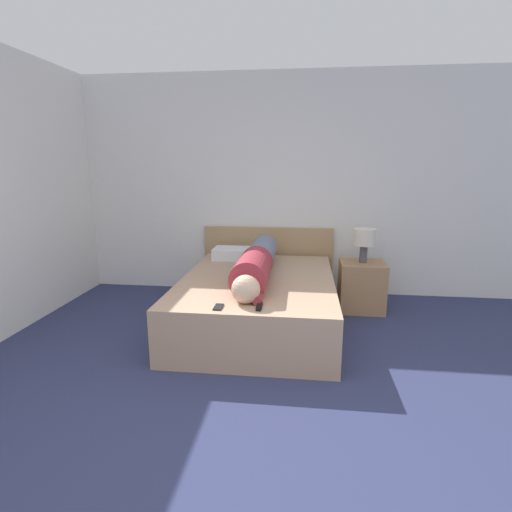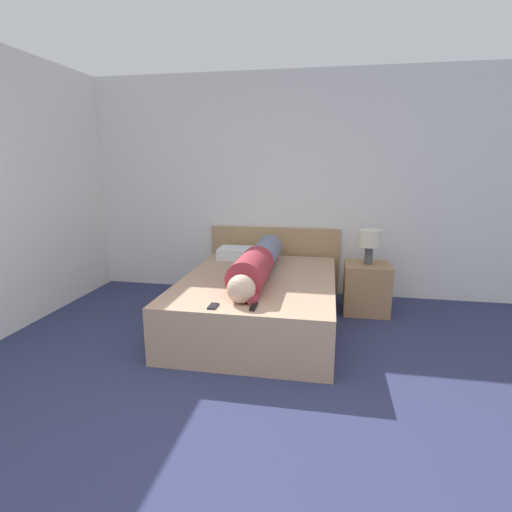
{
  "view_description": "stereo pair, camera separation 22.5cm",
  "coord_description": "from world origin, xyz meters",
  "px_view_note": "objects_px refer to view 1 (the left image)",
  "views": [
    {
      "loc": [
        0.32,
        -1.56,
        1.56
      ],
      "look_at": [
        -0.11,
        1.98,
        0.74
      ],
      "focal_mm": 28.0,
      "sensor_mm": 36.0,
      "label": 1
    },
    {
      "loc": [
        0.54,
        -1.53,
        1.56
      ],
      "look_at": [
        -0.11,
        1.98,
        0.74
      ],
      "focal_mm": 28.0,
      "sensor_mm": 36.0,
      "label": 2
    }
  ],
  "objects_px": {
    "nightstand": "(361,286)",
    "bed": "(258,301)",
    "cell_phone": "(218,307)",
    "person_lying": "(256,264)",
    "tv_remote": "(259,307)",
    "pillow_near_headboard": "(236,253)",
    "table_lamp": "(364,239)"
  },
  "relations": [
    {
      "from": "person_lying",
      "to": "cell_phone",
      "type": "distance_m",
      "value": 0.87
    },
    {
      "from": "nightstand",
      "to": "bed",
      "type": "bearing_deg",
      "value": -152.19
    },
    {
      "from": "table_lamp",
      "to": "person_lying",
      "type": "relative_size",
      "value": 0.22
    },
    {
      "from": "bed",
      "to": "pillow_near_headboard",
      "type": "relative_size",
      "value": 3.95
    },
    {
      "from": "table_lamp",
      "to": "tv_remote",
      "type": "relative_size",
      "value": 2.42
    },
    {
      "from": "nightstand",
      "to": "table_lamp",
      "type": "relative_size",
      "value": 1.46
    },
    {
      "from": "table_lamp",
      "to": "tv_remote",
      "type": "xyz_separation_m",
      "value": [
        -0.97,
        -1.39,
        -0.29
      ]
    },
    {
      "from": "nightstand",
      "to": "tv_remote",
      "type": "bearing_deg",
      "value": -124.75
    },
    {
      "from": "table_lamp",
      "to": "person_lying",
      "type": "height_order",
      "value": "table_lamp"
    },
    {
      "from": "bed",
      "to": "person_lying",
      "type": "xyz_separation_m",
      "value": [
        -0.01,
        -0.03,
        0.39
      ]
    },
    {
      "from": "bed",
      "to": "nightstand",
      "type": "xyz_separation_m",
      "value": [
        1.07,
        0.57,
        0.02
      ]
    },
    {
      "from": "nightstand",
      "to": "pillow_near_headboard",
      "type": "distance_m",
      "value": 1.46
    },
    {
      "from": "tv_remote",
      "to": "table_lamp",
      "type": "bearing_deg",
      "value": 55.25
    },
    {
      "from": "tv_remote",
      "to": "cell_phone",
      "type": "xyz_separation_m",
      "value": [
        -0.31,
        -0.03,
        -0.01
      ]
    },
    {
      "from": "bed",
      "to": "pillow_near_headboard",
      "type": "xyz_separation_m",
      "value": [
        -0.35,
        0.75,
        0.31
      ]
    },
    {
      "from": "tv_remote",
      "to": "cell_phone",
      "type": "bearing_deg",
      "value": -174.22
    },
    {
      "from": "table_lamp",
      "to": "cell_phone",
      "type": "xyz_separation_m",
      "value": [
        -1.28,
        -1.43,
        -0.3
      ]
    },
    {
      "from": "tv_remote",
      "to": "cell_phone",
      "type": "distance_m",
      "value": 0.31
    },
    {
      "from": "bed",
      "to": "cell_phone",
      "type": "xyz_separation_m",
      "value": [
        -0.21,
        -0.86,
        0.25
      ]
    },
    {
      "from": "bed",
      "to": "table_lamp",
      "type": "distance_m",
      "value": 1.33
    },
    {
      "from": "bed",
      "to": "nightstand",
      "type": "height_order",
      "value": "nightstand"
    },
    {
      "from": "nightstand",
      "to": "cell_phone",
      "type": "xyz_separation_m",
      "value": [
        -1.28,
        -1.43,
        0.23
      ]
    },
    {
      "from": "person_lying",
      "to": "pillow_near_headboard",
      "type": "height_order",
      "value": "person_lying"
    },
    {
      "from": "person_lying",
      "to": "cell_phone",
      "type": "relative_size",
      "value": 12.89
    },
    {
      "from": "table_lamp",
      "to": "person_lying",
      "type": "distance_m",
      "value": 1.24
    },
    {
      "from": "person_lying",
      "to": "tv_remote",
      "type": "height_order",
      "value": "person_lying"
    },
    {
      "from": "bed",
      "to": "table_lamp",
      "type": "height_order",
      "value": "table_lamp"
    },
    {
      "from": "nightstand",
      "to": "person_lying",
      "type": "xyz_separation_m",
      "value": [
        -1.08,
        -0.59,
        0.36
      ]
    },
    {
      "from": "cell_phone",
      "to": "pillow_near_headboard",
      "type": "bearing_deg",
      "value": 94.99
    },
    {
      "from": "pillow_near_headboard",
      "to": "cell_phone",
      "type": "xyz_separation_m",
      "value": [
        0.14,
        -1.62,
        -0.06
      ]
    },
    {
      "from": "pillow_near_headboard",
      "to": "cell_phone",
      "type": "bearing_deg",
      "value": -85.01
    },
    {
      "from": "table_lamp",
      "to": "person_lying",
      "type": "bearing_deg",
      "value": -151.25
    }
  ]
}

